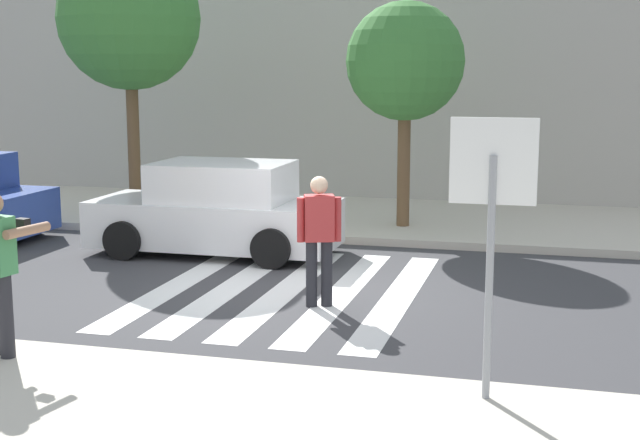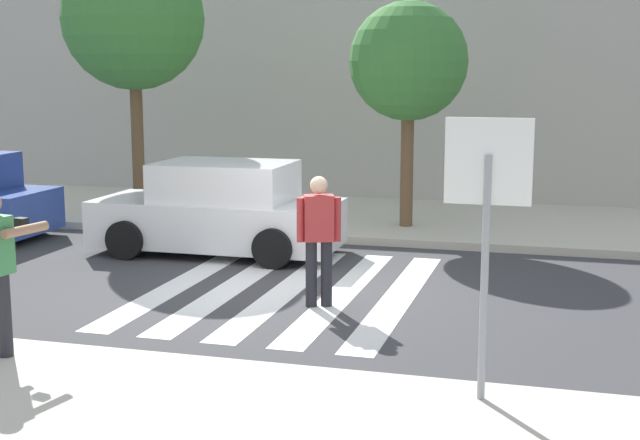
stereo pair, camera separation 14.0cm
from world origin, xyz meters
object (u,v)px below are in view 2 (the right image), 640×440
at_px(street_tree_west, 133,19).
at_px(stop_sign, 487,197).
at_px(street_tree_center, 409,62).
at_px(pedestrian_crossing, 319,234).
at_px(parked_car_white, 220,211).

bearing_deg(street_tree_west, stop_sign, -47.14).
relative_size(street_tree_west, street_tree_center, 1.26).
relative_size(stop_sign, street_tree_center, 0.61).
relative_size(stop_sign, pedestrian_crossing, 1.47).
relative_size(stop_sign, parked_car_white, 0.62).
bearing_deg(street_tree_west, pedestrian_crossing, -44.28).
relative_size(pedestrian_crossing, street_tree_center, 0.41).
height_order(pedestrian_crossing, street_tree_center, street_tree_center).
height_order(parked_car_white, street_tree_center, street_tree_center).
relative_size(pedestrian_crossing, parked_car_white, 0.42).
xyz_separation_m(stop_sign, pedestrian_crossing, (-2.41, 3.12, -1.02)).
bearing_deg(street_tree_west, parked_car_white, -40.14).
height_order(stop_sign, pedestrian_crossing, stop_sign).
bearing_deg(street_tree_center, stop_sign, -75.42).
height_order(stop_sign, street_tree_center, street_tree_center).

